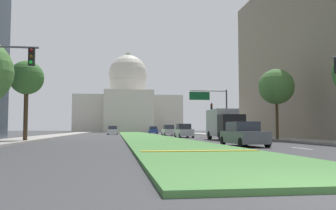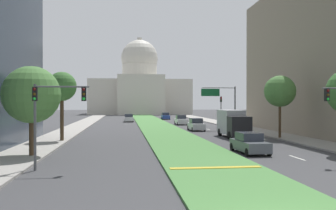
# 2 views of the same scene
# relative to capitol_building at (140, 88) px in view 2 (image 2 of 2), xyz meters

# --- Properties ---
(ground_plane) EXTENTS (264.46, 264.46, 0.00)m
(ground_plane) POSITION_rel_capitol_building_xyz_m (0.00, -59.32, -9.36)
(ground_plane) COLOR #3D3D3F
(grass_median) EXTENTS (6.21, 108.19, 0.14)m
(grass_median) POSITION_rel_capitol_building_xyz_m (0.00, -65.33, -9.29)
(grass_median) COLOR #4C8442
(grass_median) RESTS_ON ground_plane
(median_curb_nose) EXTENTS (5.59, 0.50, 0.04)m
(median_curb_nose) POSITION_rel_capitol_building_xyz_m (0.00, -109.14, -9.20)
(median_curb_nose) COLOR gold
(median_curb_nose) RESTS_ON grass_median
(lane_dashes_right) EXTENTS (0.16, 64.47, 0.01)m
(lane_dashes_right) POSITION_rel_capitol_building_xyz_m (7.20, -72.51, -9.35)
(lane_dashes_right) COLOR silver
(lane_dashes_right) RESTS_ON ground_plane
(sidewalk_left) EXTENTS (4.00, 108.19, 0.15)m
(sidewalk_left) POSITION_rel_capitol_building_xyz_m (-13.31, -71.34, -9.28)
(sidewalk_left) COLOR #9E9991
(sidewalk_left) RESTS_ON ground_plane
(sidewalk_right) EXTENTS (4.00, 108.19, 0.15)m
(sidewalk_right) POSITION_rel_capitol_building_xyz_m (13.31, -71.34, -9.28)
(sidewalk_right) COLOR #9E9991
(sidewalk_right) RESTS_ON ground_plane
(capitol_building) EXTENTS (35.58, 24.71, 27.79)m
(capitol_building) POSITION_rel_capitol_building_xyz_m (0.00, 0.00, 0.00)
(capitol_building) COLOR beige
(capitol_building) RESTS_ON ground_plane
(traffic_light_near_left) EXTENTS (3.34, 0.35, 5.20)m
(traffic_light_near_left) POSITION_rel_capitol_building_xyz_m (-9.96, -107.98, -5.56)
(traffic_light_near_left) COLOR #515456
(traffic_light_near_left) RESTS_ON ground_plane
(traffic_light_far_right) EXTENTS (0.28, 0.35, 5.20)m
(traffic_light_far_right) POSITION_rel_capitol_building_xyz_m (10.81, -71.07, -6.04)
(traffic_light_far_right) COLOR #515456
(traffic_light_far_right) RESTS_ON ground_plane
(overhead_guide_sign) EXTENTS (5.29, 0.20, 6.50)m
(overhead_guide_sign) POSITION_rel_capitol_building_xyz_m (9.07, -78.19, -4.72)
(overhead_guide_sign) COLOR #515456
(overhead_guide_sign) RESTS_ON ground_plane
(street_tree_left_near) EXTENTS (4.28, 4.28, 6.82)m
(street_tree_left_near) POSITION_rel_capitol_building_xyz_m (-12.37, -102.47, -4.69)
(street_tree_left_near) COLOR #4C3823
(street_tree_left_near) RESTS_ON ground_plane
(street_tree_left_mid) EXTENTS (3.04, 3.04, 7.29)m
(street_tree_left_mid) POSITION_rel_capitol_building_xyz_m (-11.95, -91.95, -3.66)
(street_tree_left_mid) COLOR #4C3823
(street_tree_left_mid) RESTS_ON ground_plane
(street_tree_right_mid) EXTENTS (3.53, 3.53, 7.14)m
(street_tree_right_mid) POSITION_rel_capitol_building_xyz_m (11.90, -91.78, -4.01)
(street_tree_right_mid) COLOR #4C3823
(street_tree_right_mid) RESTS_ON ground_plane
(sedan_lead_stopped) EXTENTS (2.06, 4.51, 1.66)m
(sedan_lead_stopped) POSITION_rel_capitol_building_xyz_m (4.58, -102.29, -8.57)
(sedan_lead_stopped) COLOR #4C5156
(sedan_lead_stopped) RESTS_ON ground_plane
(sedan_midblock) EXTENTS (1.94, 4.28, 1.81)m
(sedan_midblock) POSITION_rel_capitol_building_xyz_m (4.89, -79.05, -8.51)
(sedan_midblock) COLOR #BCBCC1
(sedan_midblock) RESTS_ON ground_plane
(sedan_distant) EXTENTS (1.94, 4.33, 1.80)m
(sedan_distant) POSITION_rel_capitol_building_xyz_m (4.89, -65.03, -8.52)
(sedan_distant) COLOR silver
(sedan_distant) RESTS_ON ground_plane
(sedan_far_horizon) EXTENTS (1.97, 4.22, 1.69)m
(sedan_far_horizon) POSITION_rel_capitol_building_xyz_m (-4.59, -54.26, -8.56)
(sedan_far_horizon) COLOR silver
(sedan_far_horizon) RESTS_ON ground_plane
(sedan_very_far) EXTENTS (2.00, 4.27, 1.66)m
(sedan_very_far) POSITION_rel_capitol_building_xyz_m (4.38, -44.10, -8.57)
(sedan_very_far) COLOR navy
(sedan_very_far) RESTS_ON ground_plane
(box_truck_delivery) EXTENTS (2.40, 6.40, 3.20)m
(box_truck_delivery) POSITION_rel_capitol_building_xyz_m (7.18, -89.48, -7.68)
(box_truck_delivery) COLOR black
(box_truck_delivery) RESTS_ON ground_plane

